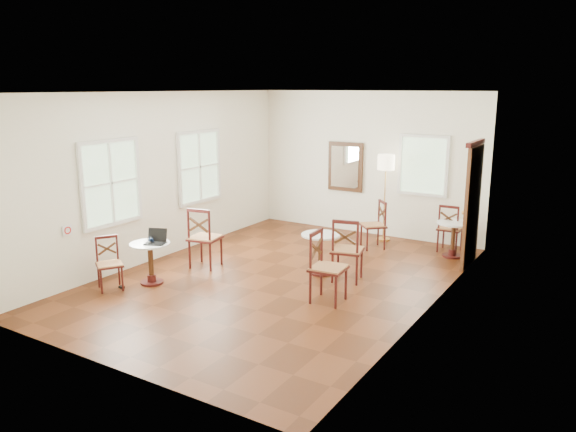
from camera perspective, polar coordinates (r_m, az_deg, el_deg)
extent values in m
plane|color=#56260E|center=(9.26, -0.98, -6.40)|extent=(7.00, 7.00, 0.00)
cube|color=white|center=(11.94, 8.12, 5.30)|extent=(5.00, 0.02, 3.00)
cube|color=white|center=(6.29, -18.50, -2.22)|extent=(5.00, 0.02, 3.00)
cube|color=white|center=(10.42, -12.70, 3.99)|extent=(0.02, 7.00, 3.00)
cube|color=white|center=(7.84, 14.56, 0.97)|extent=(0.02, 7.00, 3.00)
cube|color=white|center=(8.73, -1.06, 12.50)|extent=(5.00, 7.00, 0.02)
cube|color=#512D17|center=(10.21, 18.24, 0.90)|extent=(0.06, 0.90, 2.10)
cube|color=#441411|center=(10.06, 18.58, 7.05)|extent=(0.08, 1.02, 0.08)
sphere|color=#BF8C3F|center=(9.93, 17.44, 0.33)|extent=(0.07, 0.07, 0.07)
cube|color=#452612|center=(12.12, 5.86, 5.00)|extent=(0.80, 0.05, 1.05)
cube|color=white|center=(12.09, 5.80, 4.99)|extent=(0.64, 0.02, 0.88)
cube|color=white|center=(9.15, -21.56, -1.36)|extent=(0.02, 0.16, 0.16)
torus|color=red|center=(9.14, -21.50, -1.37)|extent=(0.02, 0.12, 0.12)
cube|color=white|center=(9.58, -17.58, 3.23)|extent=(0.06, 1.22, 1.42)
cube|color=white|center=(11.12, -9.01, 4.97)|extent=(0.06, 1.22, 1.42)
cube|color=white|center=(11.48, 13.58, 5.01)|extent=(1.02, 0.06, 1.22)
cylinder|color=#441411|center=(9.31, -13.67, -6.56)|extent=(0.36, 0.36, 0.04)
cylinder|color=#441411|center=(9.29, -13.70, -6.14)|extent=(0.15, 0.15, 0.11)
cylinder|color=#452612|center=(9.20, -13.79, -4.54)|extent=(0.08, 0.08, 0.54)
cylinder|color=#441411|center=(9.13, -13.87, -3.02)|extent=(0.13, 0.13, 0.05)
cylinder|color=white|center=(9.12, -13.89, -2.77)|extent=(0.64, 0.64, 0.03)
cylinder|color=#441411|center=(9.53, 3.30, -5.74)|extent=(0.37, 0.37, 0.04)
cylinder|color=#441411|center=(9.50, 3.30, -5.32)|extent=(0.15, 0.15, 0.11)
cylinder|color=#452612|center=(9.42, 3.33, -3.70)|extent=(0.08, 0.08, 0.56)
cylinder|color=#441411|center=(9.35, 3.35, -2.17)|extent=(0.13, 0.13, 0.06)
cylinder|color=white|center=(9.33, 3.35, -1.92)|extent=(0.65, 0.65, 0.03)
cylinder|color=#441411|center=(10.85, 16.33, -3.90)|extent=(0.35, 0.35, 0.04)
cylinder|color=#441411|center=(10.83, 16.36, -3.54)|extent=(0.14, 0.14, 0.11)
cylinder|color=#452612|center=(10.76, 16.45, -2.19)|extent=(0.08, 0.08, 0.53)
cylinder|color=#441411|center=(10.70, 16.53, -0.91)|extent=(0.12, 0.12, 0.05)
cylinder|color=white|center=(10.69, 16.55, -0.70)|extent=(0.62, 0.62, 0.03)
cylinder|color=#441411|center=(9.98, -6.80, -3.53)|extent=(0.04, 0.04, 0.50)
cylinder|color=#441411|center=(9.64, -7.92, -4.16)|extent=(0.04, 0.04, 0.50)
cylinder|color=#441411|center=(10.17, -8.82, -3.28)|extent=(0.04, 0.04, 0.50)
cylinder|color=#441411|center=(9.83, -9.98, -3.88)|extent=(0.04, 0.04, 0.50)
cube|color=#441411|center=(9.83, -8.43, -2.26)|extent=(0.58, 0.58, 0.03)
cube|color=#B07547|center=(9.83, -8.43, -2.17)|extent=(0.55, 0.55, 0.04)
cylinder|color=#441411|center=(9.49, -8.02, -1.08)|extent=(0.04, 0.04, 0.56)
cylinder|color=#441411|center=(9.69, -10.11, -0.87)|extent=(0.04, 0.04, 0.56)
cube|color=#441411|center=(9.53, -9.13, 0.53)|extent=(0.43, 0.12, 0.06)
cube|color=#452612|center=(9.59, -9.07, -0.91)|extent=(0.36, 0.09, 0.25)
cube|color=#452612|center=(9.59, -9.07, -0.91)|extent=(0.36, 0.09, 0.25)
cylinder|color=#441411|center=(9.00, -18.46, -6.36)|extent=(0.03, 0.03, 0.39)
cylinder|color=#441411|center=(9.30, -18.72, -5.77)|extent=(0.03, 0.03, 0.39)
cylinder|color=#441411|center=(9.04, -16.50, -6.14)|extent=(0.03, 0.03, 0.39)
cylinder|color=#441411|center=(9.33, -16.82, -5.56)|extent=(0.03, 0.03, 0.39)
cube|color=#441411|center=(9.11, -17.71, -4.77)|extent=(0.53, 0.53, 0.03)
cube|color=#B07547|center=(9.10, -17.72, -4.69)|extent=(0.50, 0.50, 0.03)
cylinder|color=#441411|center=(9.18, -18.90, -3.34)|extent=(0.03, 0.03, 0.43)
cylinder|color=#441411|center=(9.22, -16.98, -3.13)|extent=(0.03, 0.03, 0.43)
cube|color=#441411|center=(9.14, -18.03, -2.04)|extent=(0.20, 0.29, 0.04)
cube|color=#452612|center=(9.19, -17.95, -3.18)|extent=(0.17, 0.25, 0.19)
cube|color=#452612|center=(9.19, -17.95, -3.18)|extent=(0.17, 0.25, 0.19)
cylinder|color=#441411|center=(9.32, 7.49, -4.79)|extent=(0.04, 0.04, 0.49)
cylinder|color=#441411|center=(8.95, 7.00, -5.53)|extent=(0.04, 0.04, 0.49)
cylinder|color=#441411|center=(9.39, 5.12, -4.58)|extent=(0.04, 0.04, 0.49)
cylinder|color=#441411|center=(9.03, 4.54, -5.30)|extent=(0.04, 0.04, 0.49)
cube|color=#441411|center=(9.10, 6.07, -3.53)|extent=(0.58, 0.58, 0.03)
cube|color=#B07547|center=(9.09, 6.08, -3.43)|extent=(0.55, 0.55, 0.04)
cylinder|color=#441411|center=(8.80, 7.09, -2.31)|extent=(0.04, 0.04, 0.55)
cylinder|color=#441411|center=(8.88, 4.60, -2.11)|extent=(0.04, 0.04, 0.55)
cube|color=#441411|center=(8.77, 5.88, -0.62)|extent=(0.41, 0.13, 0.05)
cube|color=#452612|center=(8.83, 5.84, -2.14)|extent=(0.35, 0.11, 0.24)
cube|color=#452612|center=(8.83, 5.84, -2.14)|extent=(0.35, 0.11, 0.24)
cylinder|color=#441411|center=(8.02, 4.88, -7.71)|extent=(0.04, 0.04, 0.50)
cylinder|color=#441411|center=(8.16, 2.28, -7.29)|extent=(0.04, 0.04, 0.50)
cylinder|color=#441411|center=(8.37, 5.91, -6.84)|extent=(0.04, 0.04, 0.50)
cylinder|color=#441411|center=(8.50, 3.40, -6.45)|extent=(0.04, 0.04, 0.50)
cube|color=#441411|center=(8.18, 4.14, -5.39)|extent=(0.52, 0.52, 0.03)
cube|color=#B07547|center=(8.17, 4.15, -5.28)|extent=(0.50, 0.50, 0.04)
cylinder|color=#441411|center=(8.00, 2.31, -3.77)|extent=(0.04, 0.04, 0.55)
cylinder|color=#441411|center=(8.34, 3.45, -3.06)|extent=(0.04, 0.04, 0.55)
cube|color=#441411|center=(8.10, 2.91, -1.69)|extent=(0.07, 0.42, 0.06)
cube|color=#452612|center=(8.17, 2.89, -3.33)|extent=(0.06, 0.36, 0.24)
cube|color=#452612|center=(8.17, 2.89, -3.33)|extent=(0.06, 0.36, 0.24)
cylinder|color=#441411|center=(11.25, 17.23, -2.30)|extent=(0.03, 0.03, 0.44)
cylinder|color=#441411|center=(10.93, 16.74, -2.72)|extent=(0.03, 0.03, 0.44)
cylinder|color=#441411|center=(11.34, 15.53, -2.07)|extent=(0.03, 0.03, 0.44)
cylinder|color=#441411|center=(11.02, 14.99, -2.47)|extent=(0.03, 0.03, 0.44)
cube|color=#441411|center=(11.08, 16.20, -1.27)|extent=(0.43, 0.43, 0.03)
cube|color=#B07547|center=(11.07, 16.20, -1.20)|extent=(0.41, 0.41, 0.04)
cylinder|color=#441411|center=(10.81, 16.90, -0.36)|extent=(0.03, 0.03, 0.49)
cylinder|color=#441411|center=(10.91, 15.14, -0.14)|extent=(0.03, 0.03, 0.49)
cube|color=#441411|center=(10.81, 16.09, 0.90)|extent=(0.37, 0.04, 0.05)
cube|color=#452612|center=(10.86, 16.02, -0.20)|extent=(0.31, 0.03, 0.21)
cube|color=#452612|center=(10.86, 16.02, -0.20)|extent=(0.31, 0.03, 0.21)
cylinder|color=#441411|center=(11.14, 7.45, -1.95)|extent=(0.04, 0.04, 0.44)
cylinder|color=#441411|center=(11.26, 9.15, -1.85)|extent=(0.04, 0.04, 0.44)
cylinder|color=#441411|center=(10.82, 8.06, -2.42)|extent=(0.04, 0.04, 0.44)
cylinder|color=#441411|center=(10.94, 9.80, -2.31)|extent=(0.04, 0.04, 0.44)
cube|color=#441411|center=(10.98, 8.66, -0.99)|extent=(0.61, 0.61, 0.03)
cube|color=#B07547|center=(10.98, 8.66, -0.92)|extent=(0.58, 0.58, 0.04)
cylinder|color=#441411|center=(11.15, 9.24, 0.46)|extent=(0.04, 0.04, 0.49)
cylinder|color=#441411|center=(10.83, 9.90, 0.07)|extent=(0.04, 0.04, 0.49)
cube|color=#441411|center=(10.94, 9.61, 1.42)|extent=(0.28, 0.29, 0.05)
cube|color=#452612|center=(10.99, 9.56, 0.32)|extent=(0.24, 0.25, 0.22)
cube|color=#452612|center=(10.99, 9.56, 0.32)|extent=(0.24, 0.25, 0.22)
cylinder|color=#BF8C3F|center=(11.71, 9.65, -2.33)|extent=(0.28, 0.28, 0.03)
cylinder|color=#BF8C3F|center=(11.53, 9.80, 1.46)|extent=(0.02, 0.02, 1.61)
cylinder|color=beige|center=(11.39, 9.95, 5.42)|extent=(0.34, 0.34, 0.30)
cube|color=black|center=(9.05, -13.37, -2.71)|extent=(0.37, 0.32, 0.02)
cube|color=black|center=(9.05, -13.38, -2.65)|extent=(0.28, 0.21, 0.00)
cube|color=black|center=(9.12, -13.14, -1.88)|extent=(0.31, 0.18, 0.21)
cube|color=silver|center=(9.12, -13.14, -1.88)|extent=(0.27, 0.15, 0.17)
ellipsoid|color=black|center=(9.06, -13.90, -2.66)|extent=(0.12, 0.09, 0.04)
cylinder|color=black|center=(9.09, -13.78, -2.45)|extent=(0.07, 0.07, 0.08)
torus|color=black|center=(9.07, -13.60, -2.49)|extent=(0.06, 0.01, 0.06)
cylinder|color=white|center=(9.08, -13.91, -2.40)|extent=(0.07, 0.07, 0.11)
cube|color=black|center=(9.22, -16.58, -6.95)|extent=(0.09, 0.05, 0.03)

